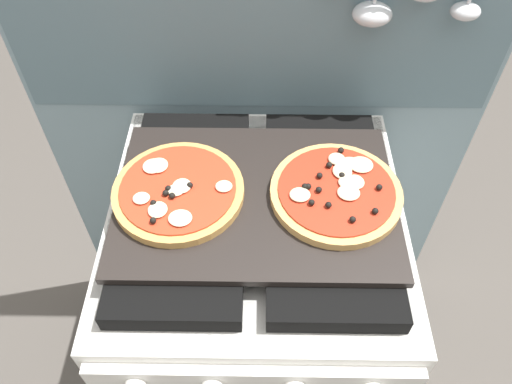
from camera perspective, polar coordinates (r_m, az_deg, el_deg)
The scene contains 6 objects.
ground_plane at distance 1.77m, azimuth 0.00°, elevation -19.69°, with size 4.00×4.00×0.00m, color #4C4742.
kitchen_backsplash at distance 1.29m, azimuth 0.38°, elevation 7.46°, with size 1.10×0.09×1.55m.
stove at distance 1.36m, azimuth -0.00°, elevation -13.12°, with size 0.60×0.64×0.90m.
baking_tray at distance 0.97m, azimuth 0.00°, elevation -0.68°, with size 0.54×0.38×0.02m, color black.
pizza_left at distance 0.97m, azimuth -8.91°, elevation 0.16°, with size 0.25×0.25×0.03m.
pizza_right at distance 0.97m, azimuth 9.15°, elevation 0.21°, with size 0.25×0.25×0.03m.
Camera 1 is at (0.01, -0.62, 1.66)m, focal length 35.12 mm.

